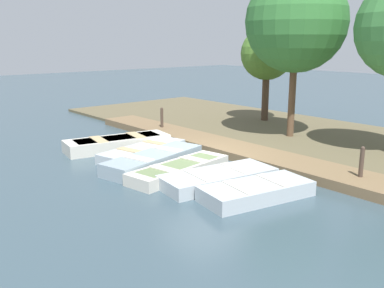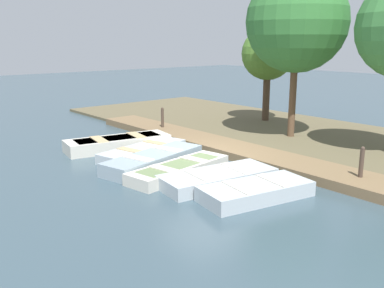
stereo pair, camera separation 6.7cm
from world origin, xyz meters
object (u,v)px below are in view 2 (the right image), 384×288
(rowboat_3, at_px, (179,169))
(park_tree_far_left, at_px, (268,54))
(rowboat_2, at_px, (154,160))
(mooring_post_far, at_px, (361,167))
(rowboat_4, at_px, (218,178))
(rowboat_5, at_px, (256,191))
(park_tree_left, at_px, (297,22))
(rowboat_0, at_px, (118,143))
(rowboat_1, at_px, (143,151))
(mooring_post_near, at_px, (163,120))

(rowboat_3, relative_size, park_tree_far_left, 0.79)
(rowboat_2, bearing_deg, mooring_post_far, 107.94)
(rowboat_4, height_order, rowboat_5, rowboat_5)
(rowboat_2, relative_size, park_tree_left, 0.59)
(rowboat_0, bearing_deg, mooring_post_far, 120.12)
(rowboat_1, distance_m, rowboat_5, 4.96)
(rowboat_0, xyz_separation_m, mooring_post_far, (-2.72, 7.47, 0.32))
(rowboat_1, distance_m, park_tree_far_left, 8.22)
(rowboat_3, height_order, park_tree_far_left, park_tree_far_left)
(rowboat_3, xyz_separation_m, park_tree_left, (-6.06, -0.80, 4.16))
(rowboat_0, xyz_separation_m, rowboat_2, (0.28, 2.54, -0.01))
(mooring_post_near, xyz_separation_m, mooring_post_far, (0.00, 8.56, 0.00))
(rowboat_4, relative_size, park_tree_left, 0.53)
(rowboat_0, height_order, rowboat_4, rowboat_0)
(rowboat_0, relative_size, mooring_post_near, 3.47)
(mooring_post_near, bearing_deg, park_tree_far_left, 167.22)
(rowboat_3, bearing_deg, rowboat_1, -107.81)
(park_tree_left, bearing_deg, rowboat_0, -26.42)
(rowboat_2, xyz_separation_m, park_tree_far_left, (-8.00, -2.50, 2.88))
(park_tree_far_left, bearing_deg, rowboat_3, 24.72)
(rowboat_1, relative_size, rowboat_5, 1.17)
(rowboat_4, bearing_deg, park_tree_far_left, -138.60)
(rowboat_0, xyz_separation_m, park_tree_left, (-5.84, 2.90, 4.11))
(rowboat_3, xyz_separation_m, mooring_post_near, (-2.94, -4.79, 0.37))
(mooring_post_near, height_order, park_tree_far_left, park_tree_far_left)
(mooring_post_far, relative_size, park_tree_far_left, 0.25)
(park_tree_far_left, bearing_deg, rowboat_2, 17.37)
(mooring_post_far, bearing_deg, rowboat_2, -58.73)
(rowboat_3, relative_size, rowboat_4, 1.05)
(rowboat_4, height_order, mooring_post_far, mooring_post_far)
(mooring_post_far, bearing_deg, mooring_post_near, -90.00)
(rowboat_5, bearing_deg, rowboat_2, -74.48)
(rowboat_1, height_order, mooring_post_far, mooring_post_far)
(rowboat_0, bearing_deg, rowboat_5, 100.47)
(rowboat_2, relative_size, rowboat_4, 1.11)
(mooring_post_near, xyz_separation_m, park_tree_left, (-3.13, 4.00, 3.79))
(rowboat_1, relative_size, rowboat_2, 0.93)
(rowboat_3, xyz_separation_m, mooring_post_far, (-2.94, 3.77, 0.37))
(mooring_post_near, bearing_deg, rowboat_0, 21.98)
(rowboat_1, xyz_separation_m, rowboat_5, (0.11, 4.96, 0.02))
(rowboat_1, distance_m, rowboat_3, 2.38)
(rowboat_3, xyz_separation_m, park_tree_far_left, (-7.95, -3.66, 2.92))
(rowboat_1, distance_m, rowboat_2, 1.26)
(rowboat_1, height_order, park_tree_left, park_tree_left)
(rowboat_1, distance_m, park_tree_left, 7.22)
(rowboat_0, bearing_deg, rowboat_3, 96.72)
(rowboat_4, height_order, park_tree_far_left, park_tree_far_left)
(rowboat_5, xyz_separation_m, park_tree_far_left, (-7.69, -6.27, 2.90))
(rowboat_0, distance_m, mooring_post_near, 2.95)
(rowboat_4, xyz_separation_m, mooring_post_near, (-2.66, -6.08, 0.36))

